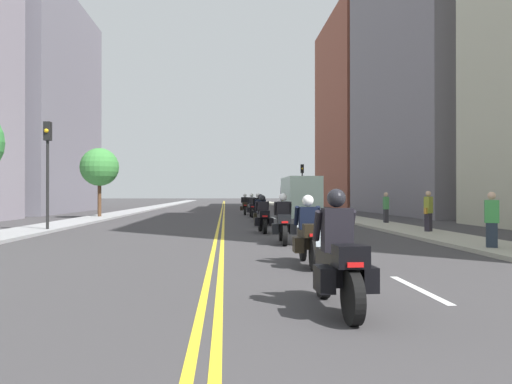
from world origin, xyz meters
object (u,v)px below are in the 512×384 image
at_px(motorcycle_1, 309,236).
at_px(pedestrian_0, 492,221).
at_px(motorcycle_3, 263,218).
at_px(motorcycle_4, 261,213).
at_px(motorcycle_0, 338,263).
at_px(traffic_light_far, 302,179).
at_px(pedestrian_1, 428,212).
at_px(motorcycle_5, 258,210).
at_px(traffic_light_near, 48,156).
at_px(pedestrian_2, 386,208).
at_px(motorcycle_2, 283,224).
at_px(street_tree_0, 100,167).
at_px(parked_truck, 299,199).
at_px(motorcycle_6, 252,208).
at_px(motorcycle_7, 245,206).

xyz_separation_m(motorcycle_1, pedestrian_0, (5.56, 2.28, 0.19)).
relative_size(motorcycle_3, motorcycle_4, 0.90).
xyz_separation_m(motorcycle_0, motorcycle_3, (0.02, 13.31, -0.03)).
relative_size(traffic_light_far, pedestrian_1, 2.51).
relative_size(motorcycle_5, traffic_light_far, 0.53).
xyz_separation_m(traffic_light_near, pedestrian_2, (15.93, 3.51, -2.37)).
height_order(motorcycle_2, street_tree_0, street_tree_0).
bearing_deg(parked_truck, pedestrian_0, -84.35).
bearing_deg(pedestrian_1, traffic_light_near, -48.50).
distance_m(traffic_light_far, parked_truck, 10.04).
bearing_deg(motorcycle_6, pedestrian_0, -75.53).
xyz_separation_m(motorcycle_0, parked_truck, (3.79, 27.54, 0.61)).
relative_size(motorcycle_5, motorcycle_6, 1.03).
xyz_separation_m(motorcycle_3, traffic_light_near, (-9.12, 1.10, 2.61)).
bearing_deg(motorcycle_4, motorcycle_1, -88.84).
height_order(motorcycle_7, pedestrian_2, pedestrian_2).
bearing_deg(traffic_light_near, motorcycle_7, 60.57).
distance_m(motorcycle_3, street_tree_0, 16.30).
distance_m(motorcycle_5, traffic_light_far, 16.56).
relative_size(motorcycle_3, parked_truck, 0.32).
bearing_deg(motorcycle_1, motorcycle_0, -93.68).
distance_m(traffic_light_far, pedestrian_2, 19.51).
bearing_deg(motorcycle_5, pedestrian_0, -67.43).
relative_size(motorcycle_6, parked_truck, 0.34).
height_order(motorcycle_6, pedestrian_0, pedestrian_0).
bearing_deg(traffic_light_far, parked_truck, -100.49).
height_order(traffic_light_near, parked_truck, traffic_light_near).
bearing_deg(motorcycle_6, motorcycle_5, -89.74).
xyz_separation_m(motorcycle_0, motorcycle_7, (-0.00, 30.53, -0.00)).
relative_size(motorcycle_0, traffic_light_near, 0.47).
height_order(motorcycle_2, traffic_light_far, traffic_light_far).
distance_m(motorcycle_1, motorcycle_6, 22.26).
height_order(motorcycle_5, traffic_light_near, traffic_light_near).
height_order(motorcycle_3, motorcycle_5, motorcycle_5).
bearing_deg(motorcycle_5, pedestrian_2, -27.69).
xyz_separation_m(motorcycle_3, motorcycle_5, (0.39, 8.41, 0.03)).
height_order(motorcycle_1, pedestrian_1, pedestrian_1).
xyz_separation_m(motorcycle_1, street_tree_0, (-10.22, 21.81, 2.73)).
relative_size(motorcycle_5, pedestrian_2, 1.35).
bearing_deg(motorcycle_0, motorcycle_7, 88.29).
height_order(motorcycle_3, street_tree_0, street_tree_0).
bearing_deg(motorcycle_4, pedestrian_2, 5.85).
height_order(motorcycle_5, pedestrian_0, pedestrian_0).
height_order(motorcycle_2, traffic_light_near, traffic_light_near).
distance_m(motorcycle_2, motorcycle_6, 17.48).
xyz_separation_m(motorcycle_1, parked_truck, (3.47, 23.42, 0.61)).
bearing_deg(motorcycle_6, traffic_light_near, -129.26).
height_order(motorcycle_0, motorcycle_3, motorcycle_0).
bearing_deg(motorcycle_0, parked_truck, 80.45).
distance_m(pedestrian_0, pedestrian_1, 5.73).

